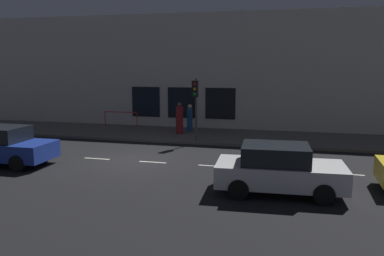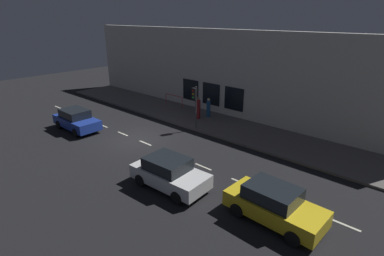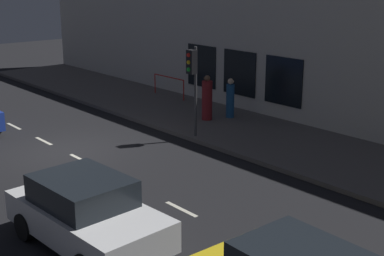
% 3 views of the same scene
% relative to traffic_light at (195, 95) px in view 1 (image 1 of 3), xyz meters
% --- Properties ---
extents(ground_plane, '(60.00, 60.00, 0.00)m').
position_rel_traffic_light_xyz_m(ground_plane, '(-4.14, 1.89, -2.56)').
color(ground_plane, black).
extents(sidewalk, '(4.50, 32.00, 0.15)m').
position_rel_traffic_light_xyz_m(sidewalk, '(2.11, 1.89, -2.49)').
color(sidewalk, '#5B5654').
rests_on(sidewalk, ground).
extents(building_facade, '(0.65, 32.00, 7.25)m').
position_rel_traffic_light_xyz_m(building_facade, '(4.66, 1.89, 1.05)').
color(building_facade, beige).
rests_on(building_facade, ground).
extents(lane_centre_line, '(0.12, 27.20, 0.01)m').
position_rel_traffic_light_xyz_m(lane_centre_line, '(-4.14, 0.89, -2.56)').
color(lane_centre_line, beige).
rests_on(lane_centre_line, ground).
extents(traffic_light, '(0.45, 0.32, 3.26)m').
position_rel_traffic_light_xyz_m(traffic_light, '(0.00, 0.00, 0.00)').
color(traffic_light, '#424244').
rests_on(traffic_light, sidewalk).
extents(parked_car_0, '(1.90, 4.19, 1.58)m').
position_rel_traffic_light_xyz_m(parked_car_0, '(-5.91, 6.85, -1.77)').
color(parked_car_0, '#1E389E').
rests_on(parked_car_0, ground).
extents(parked_car_2, '(2.14, 4.14, 1.58)m').
position_rel_traffic_light_xyz_m(parked_car_2, '(-6.93, -4.39, -1.77)').
color(parked_car_2, silver).
rests_on(parked_car_2, ground).
extents(pedestrian_0, '(0.46, 0.46, 1.62)m').
position_rel_traffic_light_xyz_m(pedestrian_0, '(2.96, 1.05, -1.66)').
color(pedestrian_0, '#1E5189').
rests_on(pedestrian_0, sidewalk).
extents(pedestrian_1, '(0.57, 0.57, 1.81)m').
position_rel_traffic_light_xyz_m(pedestrian_1, '(2.01, 1.42, -1.58)').
color(pedestrian_1, maroon).
rests_on(pedestrian_1, sidewalk).
extents(red_railing, '(0.05, 2.25, 0.97)m').
position_rel_traffic_light_xyz_m(red_railing, '(3.49, 5.74, -1.68)').
color(red_railing, red).
rests_on(red_railing, sidewalk).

